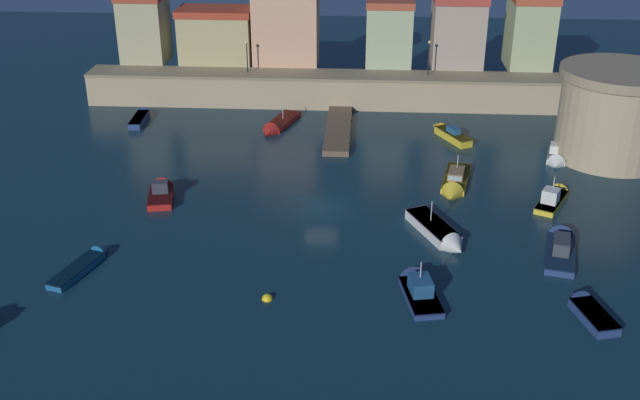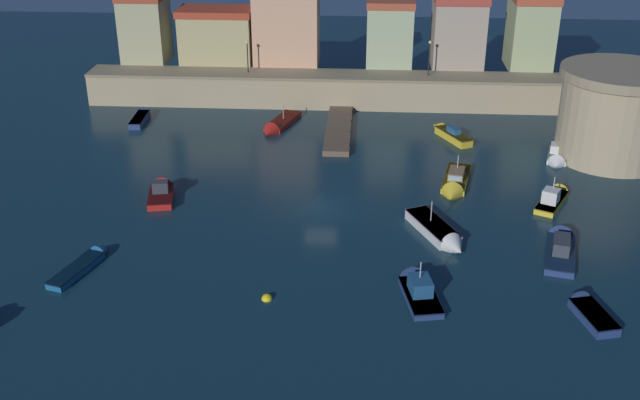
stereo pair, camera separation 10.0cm
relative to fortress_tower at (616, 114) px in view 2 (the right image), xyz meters
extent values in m
plane|color=#112D3D|center=(-24.82, -11.81, -4.08)|extent=(136.67, 136.67, 0.00)
cube|color=tan|center=(-24.82, 12.81, -2.50)|extent=(51.88, 3.69, 3.15)
cube|color=gray|center=(-24.82, 12.81, -0.80)|extent=(51.88, 3.99, 0.24)
cube|color=tan|center=(-45.77, 17.21, 2.49)|extent=(4.66, 5.09, 6.83)
cube|color=tan|center=(-37.90, 16.98, 1.71)|extent=(7.69, 4.65, 5.27)
cube|color=#AF3C25|center=(-37.90, 16.98, 4.70)|extent=(8.00, 4.83, 0.70)
cube|color=tan|center=(-30.33, 17.06, 3.00)|extent=(6.86, 4.80, 7.85)
cube|color=#A7B48A|center=(-19.32, 17.24, 2.31)|extent=(4.82, 5.16, 6.46)
cube|color=#B04C31|center=(-19.32, 17.24, 5.89)|extent=(5.01, 5.37, 0.70)
cube|color=tan|center=(-12.06, 17.60, 2.56)|extent=(5.37, 5.87, 6.97)
cube|color=#A5B17F|center=(-4.45, 17.64, 2.62)|extent=(4.44, 5.96, 7.08)
cylinder|color=tan|center=(0.00, 0.00, -0.46)|extent=(9.57, 9.57, 7.24)
cylinder|color=gray|center=(0.00, 0.00, 3.56)|extent=(10.33, 10.33, 0.80)
cube|color=brown|center=(-24.15, 4.74, -3.82)|extent=(2.38, 12.45, 0.52)
cylinder|color=#453729|center=(-23.08, 9.41, -3.73)|extent=(0.20, 0.20, 0.70)
cylinder|color=#453729|center=(-23.08, 6.30, -3.73)|extent=(0.20, 0.20, 0.70)
cylinder|color=#453729|center=(-23.08, 3.18, -3.73)|extent=(0.20, 0.20, 0.70)
cylinder|color=#453729|center=(-23.08, 0.07, -3.73)|extent=(0.20, 0.20, 0.70)
cylinder|color=black|center=(-33.98, 12.81, 0.83)|extent=(0.12, 0.12, 3.02)
sphere|color=#F9D172|center=(-33.98, 12.81, 2.49)|extent=(0.32, 0.32, 0.32)
cylinder|color=black|center=(-15.30, 12.81, 0.97)|extent=(0.12, 0.12, 3.32)
sphere|color=#F9D172|center=(-15.30, 12.81, 2.78)|extent=(0.32, 0.32, 0.32)
cube|color=silver|center=(-16.56, -15.18, -3.69)|extent=(3.80, 5.52, 0.77)
cone|color=silver|center=(-15.18, -18.16, -3.69)|extent=(2.08, 1.96, 1.65)
cube|color=slate|center=(-16.56, -15.18, -3.35)|extent=(3.87, 5.63, 0.08)
cylinder|color=#B2B2B7|center=(-16.70, -14.89, -2.55)|extent=(0.08, 0.08, 1.52)
cube|color=red|center=(-37.39, -11.26, -3.78)|extent=(2.49, 4.06, 0.58)
cone|color=red|center=(-37.83, -8.92, -3.78)|extent=(1.89, 1.36, 1.72)
cube|color=#4B0C0D|center=(-37.39, -11.26, -3.53)|extent=(2.54, 4.14, 0.08)
cube|color=#333842|center=(-37.45, -10.94, -3.05)|extent=(1.35, 1.08, 0.89)
cube|color=#99B7C6|center=(-37.53, -10.51, -3.00)|extent=(1.08, 0.26, 0.53)
cube|color=navy|center=(-17.91, -24.19, -3.85)|extent=(2.63, 4.69, 0.45)
cone|color=navy|center=(-18.43, -21.46, -3.85)|extent=(1.95, 1.54, 1.74)
cube|color=#131D3F|center=(-17.91, -24.19, -3.67)|extent=(2.69, 4.78, 0.08)
cube|color=navy|center=(-17.95, -23.97, -3.15)|extent=(1.56, 1.93, 0.95)
cube|color=#99B7C6|center=(-18.11, -23.13, -3.10)|extent=(1.13, 0.27, 0.57)
cylinder|color=#B2B2B7|center=(-17.98, -23.80, -2.62)|extent=(0.08, 0.08, 2.02)
cube|color=#195689|center=(-40.15, -22.41, -3.84)|extent=(2.49, 4.86, 0.47)
cone|color=#195689|center=(-39.30, -19.57, -3.84)|extent=(1.46, 1.59, 1.13)
cube|color=#0C1F31|center=(-40.15, -22.41, -3.64)|extent=(2.54, 4.95, 0.08)
cube|color=gold|center=(-14.00, -6.14, -3.83)|extent=(2.97, 5.83, 0.50)
cone|color=gold|center=(-14.70, -9.50, -3.83)|extent=(2.02, 1.73, 1.78)
cube|color=#625F10|center=(-14.00, -6.14, -3.62)|extent=(3.03, 5.95, 0.08)
cube|color=olive|center=(-14.05, -6.39, -3.26)|extent=(1.62, 2.34, 0.63)
cube|color=#99B7C6|center=(-14.27, -7.44, -3.23)|extent=(1.07, 0.28, 0.38)
cylinder|color=#B2B2B7|center=(-13.94, -5.89, -2.72)|extent=(0.08, 0.08, 1.72)
cube|color=navy|center=(-43.98, 6.19, -3.76)|extent=(1.33, 4.39, 0.63)
cone|color=navy|center=(-44.10, 8.91, -3.76)|extent=(1.14, 1.26, 1.09)
cube|color=#101C3D|center=(-43.98, 6.19, -3.49)|extent=(1.35, 4.48, 0.08)
cube|color=gold|center=(-7.08, -10.14, -3.84)|extent=(3.36, 4.71, 0.47)
cone|color=gold|center=(-5.78, -7.59, -3.84)|extent=(1.81, 1.76, 1.39)
cube|color=olive|center=(-7.08, -10.14, -3.64)|extent=(3.43, 4.81, 0.08)
cube|color=silver|center=(-7.33, -10.63, -3.08)|extent=(1.57, 1.60, 1.06)
cube|color=#99B7C6|center=(-7.06, -10.09, -3.02)|extent=(0.95, 0.52, 0.63)
cylinder|color=#B2B2B7|center=(-7.12, -10.22, -2.64)|extent=(0.08, 0.08, 1.93)
cube|color=red|center=(-29.76, 6.72, -3.83)|extent=(3.25, 5.79, 0.50)
cone|color=red|center=(-30.74, 3.45, -3.83)|extent=(1.98, 1.81, 1.64)
cube|color=#5D0D09|center=(-29.76, 6.72, -3.62)|extent=(3.32, 5.91, 0.08)
cylinder|color=#B2B2B7|center=(-29.71, 6.87, -2.79)|extent=(0.08, 0.08, 1.57)
cube|color=gold|center=(-13.36, 3.34, -3.71)|extent=(3.24, 4.66, 0.73)
cone|color=gold|center=(-14.71, 5.90, -3.71)|extent=(1.65, 1.69, 1.18)
cube|color=#544A12|center=(-13.36, 3.34, -3.38)|extent=(3.30, 4.75, 0.08)
cube|color=navy|center=(-13.37, 3.36, -3.09)|extent=(1.30, 1.63, 0.51)
cube|color=white|center=(-4.60, -0.56, -3.82)|extent=(2.47, 3.83, 0.50)
cone|color=white|center=(-5.18, -2.70, -3.82)|extent=(1.72, 1.35, 1.52)
cube|color=gray|center=(-4.60, -0.56, -3.61)|extent=(2.52, 3.91, 0.08)
cube|color=silver|center=(-4.54, -0.34, -3.21)|extent=(1.64, 1.58, 0.73)
cylinder|color=#B2B2B7|center=(-4.52, -0.26, -2.88)|extent=(0.08, 0.08, 1.38)
cube|color=navy|center=(-8.22, -18.37, -3.81)|extent=(3.05, 5.61, 0.53)
cone|color=navy|center=(-7.46, -15.15, -3.81)|extent=(2.06, 1.77, 1.79)
cube|color=#0E213A|center=(-8.22, -18.37, -3.59)|extent=(3.11, 5.72, 0.08)
cube|color=#333842|center=(-8.20, -18.28, -3.09)|extent=(1.52, 2.28, 0.91)
cube|color=navy|center=(-7.87, -25.82, -3.77)|extent=(2.34, 3.79, 0.60)
cone|color=navy|center=(-8.43, -23.68, -3.77)|extent=(1.63, 1.31, 1.42)
cube|color=#101B35|center=(-7.87, -25.82, -3.51)|extent=(2.38, 3.87, 0.08)
sphere|color=yellow|center=(-27.34, -24.69, -4.08)|extent=(0.68, 0.68, 0.68)
camera|label=1|loc=(-21.63, -64.21, 21.85)|focal=42.93mm
camera|label=2|loc=(-21.53, -64.20, 21.85)|focal=42.93mm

